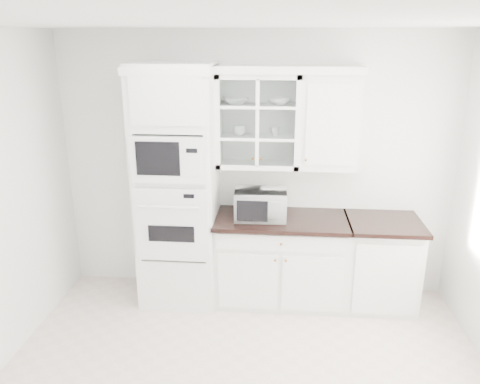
{
  "coord_description": "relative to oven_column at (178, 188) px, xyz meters",
  "views": [
    {
      "loc": [
        0.24,
        -2.91,
        2.6
      ],
      "look_at": [
        -0.1,
        1.05,
        1.3
      ],
      "focal_mm": 35.0,
      "sensor_mm": 36.0,
      "label": 1
    }
  ],
  "objects": [
    {
      "name": "base_cabinet_run",
      "position": [
        1.03,
        0.03,
        -0.74
      ],
      "size": [
        1.32,
        0.67,
        0.92
      ],
      "color": "white",
      "rests_on": "ground"
    },
    {
      "name": "extra_base_cabinet",
      "position": [
        2.03,
        0.03,
        -0.74
      ],
      "size": [
        0.72,
        0.67,
        0.92
      ],
      "color": "white",
      "rests_on": "ground"
    },
    {
      "name": "upper_cabinet_glass",
      "position": [
        0.78,
        0.17,
        0.65
      ],
      "size": [
        0.8,
        0.33,
        0.9
      ],
      "color": "white",
      "rests_on": "room_shell"
    },
    {
      "name": "room_shell",
      "position": [
        0.75,
        -0.99,
        0.58
      ],
      "size": [
        4.0,
        3.5,
        2.7
      ],
      "color": "white",
      "rests_on": "ground"
    },
    {
      "name": "bowl_a",
      "position": [
        0.56,
        0.17,
        0.84
      ],
      "size": [
        0.3,
        0.3,
        0.06
      ],
      "primitive_type": "imported",
      "rotation": [
        0.0,
        0.0,
        0.24
      ],
      "color": "white",
      "rests_on": "upper_cabinet_glass"
    },
    {
      "name": "countertop_microwave",
      "position": [
        0.82,
        -0.0,
        -0.13
      ],
      "size": [
        0.52,
        0.43,
        0.29
      ],
      "primitive_type": "imported",
      "rotation": [
        0.0,
        0.0,
        3.17
      ],
      "color": "white",
      "rests_on": "base_cabinet_run"
    },
    {
      "name": "upper_cabinet_solid",
      "position": [
        1.46,
        0.17,
        0.65
      ],
      "size": [
        0.55,
        0.33,
        0.9
      ],
      "primitive_type": "cube",
      "color": "white",
      "rests_on": "room_shell"
    },
    {
      "name": "cup_b",
      "position": [
        0.94,
        0.18,
        0.55
      ],
      "size": [
        0.09,
        0.09,
        0.08
      ],
      "primitive_type": "imported",
      "rotation": [
        0.0,
        0.0,
        0.06
      ],
      "color": "white",
      "rests_on": "upper_cabinet_glass"
    },
    {
      "name": "crown_molding",
      "position": [
        0.68,
        0.14,
        1.14
      ],
      "size": [
        2.14,
        0.38,
        0.07
      ],
      "primitive_type": "cube",
      "color": "white",
      "rests_on": "room_shell"
    },
    {
      "name": "oven_column",
      "position": [
        0.0,
        0.0,
        0.0
      ],
      "size": [
        0.76,
        0.68,
        2.4
      ],
      "color": "white",
      "rests_on": "ground"
    },
    {
      "name": "bowl_b",
      "position": [
        0.98,
        0.18,
        0.84
      ],
      "size": [
        0.25,
        0.25,
        0.07
      ],
      "primitive_type": "imported",
      "rotation": [
        0.0,
        0.0,
        0.23
      ],
      "color": "white",
      "rests_on": "upper_cabinet_glass"
    },
    {
      "name": "cup_a",
      "position": [
        0.6,
        0.15,
        0.56
      ],
      "size": [
        0.14,
        0.14,
        0.1
      ],
      "primitive_type": "imported",
      "rotation": [
        0.0,
        0.0,
        0.1
      ],
      "color": "white",
      "rests_on": "upper_cabinet_glass"
    }
  ]
}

